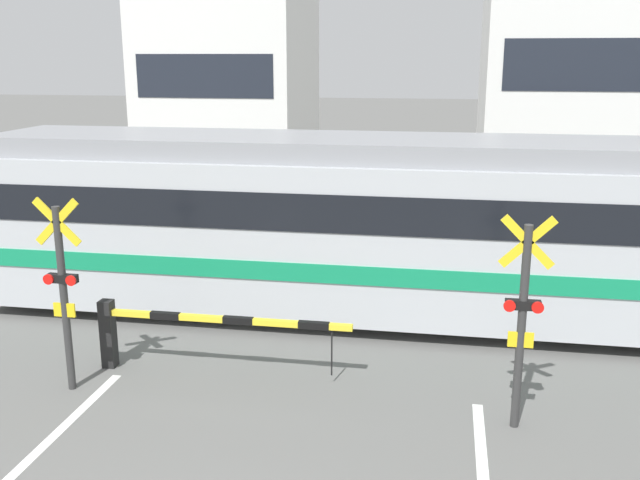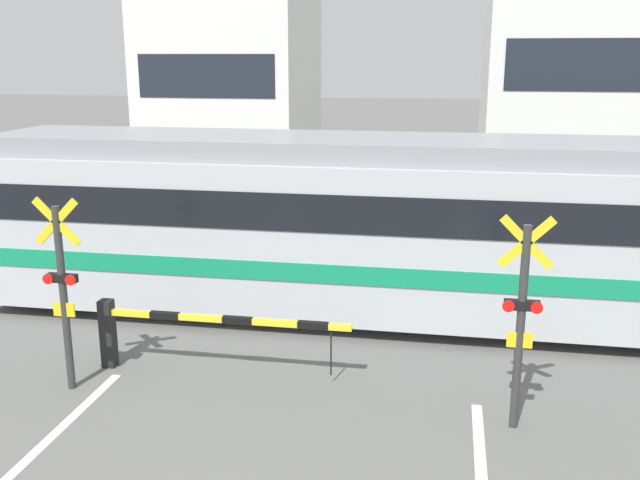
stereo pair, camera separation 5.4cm
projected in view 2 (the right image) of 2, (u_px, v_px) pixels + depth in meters
rail_track_near at (320, 324)px, 12.79m from camera, size 50.00×0.10×0.08m
rail_track_far at (333, 298)px, 14.15m from camera, size 50.00×0.10×0.08m
commuter_train at (593, 232)px, 12.23m from camera, size 21.91×2.73×3.31m
crossing_barrier_near at (170, 327)px, 10.79m from camera, size 3.91×0.20×1.08m
crossing_barrier_far at (435, 238)px, 16.04m from camera, size 3.91×0.20×1.08m
crossing_signal_left at (63, 286)px, 10.02m from camera, size 0.68×0.15×2.83m
crossing_signal_right at (521, 314)px, 8.93m from camera, size 0.68×0.15×2.83m
pedestrian at (337, 208)px, 18.42m from camera, size 0.38×0.22×1.58m
building_left_of_street at (233, 84)px, 27.39m from camera, size 5.80×6.19×7.35m
building_right_of_street at (571, 76)px, 25.14m from camera, size 5.96×6.19×8.07m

